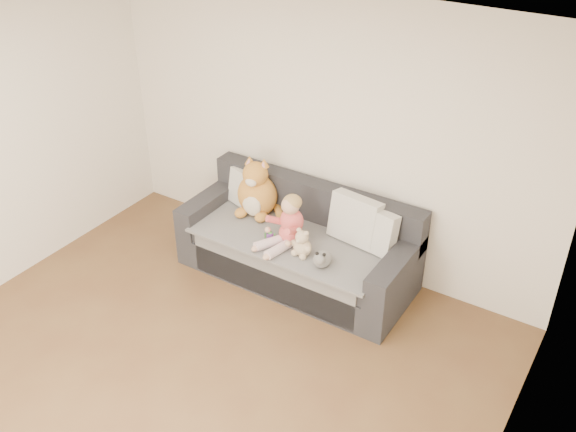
{
  "coord_description": "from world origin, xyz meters",
  "views": [
    {
      "loc": [
        2.6,
        -2.2,
        3.74
      ],
      "look_at": [
        0.02,
        1.87,
        0.75
      ],
      "focal_mm": 40.0,
      "sensor_mm": 36.0,
      "label": 1
    }
  ],
  "objects_px": {
    "teddy_bear": "(302,245)",
    "plush_cat": "(257,192)",
    "sofa": "(299,247)",
    "sippy_cup": "(270,235)",
    "toddler": "(288,224)"
  },
  "relations": [
    {
      "from": "sofa",
      "to": "toddler",
      "type": "bearing_deg",
      "value": -87.36
    },
    {
      "from": "toddler",
      "to": "plush_cat",
      "type": "height_order",
      "value": "plush_cat"
    },
    {
      "from": "teddy_bear",
      "to": "sippy_cup",
      "type": "height_order",
      "value": "teddy_bear"
    },
    {
      "from": "plush_cat",
      "to": "teddy_bear",
      "type": "distance_m",
      "value": 0.85
    },
    {
      "from": "plush_cat",
      "to": "toddler",
      "type": "bearing_deg",
      "value": -39.21
    },
    {
      "from": "plush_cat",
      "to": "teddy_bear",
      "type": "bearing_deg",
      "value": -38.43
    },
    {
      "from": "sofa",
      "to": "teddy_bear",
      "type": "distance_m",
      "value": 0.46
    },
    {
      "from": "sofa",
      "to": "plush_cat",
      "type": "height_order",
      "value": "plush_cat"
    },
    {
      "from": "teddy_bear",
      "to": "sippy_cup",
      "type": "relative_size",
      "value": 2.41
    },
    {
      "from": "toddler",
      "to": "plush_cat",
      "type": "xyz_separation_m",
      "value": [
        -0.54,
        0.29,
        0.02
      ]
    },
    {
      "from": "teddy_bear",
      "to": "sippy_cup",
      "type": "xyz_separation_m",
      "value": [
        -0.36,
        0.04,
        -0.05
      ]
    },
    {
      "from": "plush_cat",
      "to": "sofa",
      "type": "bearing_deg",
      "value": -20.26
    },
    {
      "from": "teddy_bear",
      "to": "plush_cat",
      "type": "bearing_deg",
      "value": 160.1
    },
    {
      "from": "sofa",
      "to": "sippy_cup",
      "type": "relative_size",
      "value": 19.67
    },
    {
      "from": "sippy_cup",
      "to": "sofa",
      "type": "bearing_deg",
      "value": 59.61
    }
  ]
}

